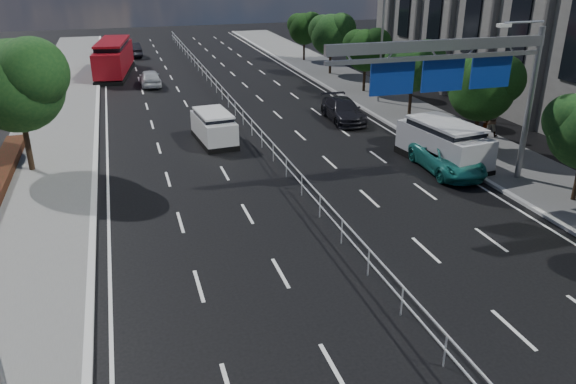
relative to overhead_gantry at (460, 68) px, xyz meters
name	(u,v)px	position (x,y,z in m)	size (l,w,h in m)	color
ground	(428,348)	(-6.74, -10.05, -5.61)	(160.00, 160.00, 0.00)	black
median_fence	(245,120)	(-6.74, 12.45, -5.08)	(0.05, 85.00, 1.02)	silver
overhead_gantry	(460,68)	(0.00, 0.00, 0.00)	(10.24, 0.38, 7.45)	gray
streetlight_far	(379,30)	(3.76, 15.95, -0.40)	(2.78, 2.40, 9.00)	gray
near_tree_back	(17,80)	(-18.68, 7.92, -1.00)	(4.84, 4.51, 6.69)	black
far_tree_d	(483,85)	(4.51, 4.42, -1.92)	(3.85, 3.59, 5.34)	black
far_tree_e	(414,63)	(4.51, 11.93, -2.05)	(3.63, 3.38, 5.13)	black
far_tree_f	(366,48)	(4.50, 19.43, -2.12)	(3.52, 3.28, 5.02)	black
far_tree_g	(332,32)	(4.51, 26.92, -1.85)	(3.96, 3.69, 5.45)	black
far_tree_h	(305,27)	(4.50, 34.43, -2.18)	(3.41, 3.18, 4.91)	black
white_minivan	(214,127)	(-9.13, 10.12, -4.71)	(2.16, 4.33, 1.82)	black
red_bus	(114,57)	(-14.24, 32.76, -4.01)	(3.83, 10.46, 3.05)	black
near_car_silver	(150,78)	(-11.55, 26.82, -4.92)	(1.62, 4.03, 1.37)	#BABDC3
near_car_dark	(132,50)	(-12.29, 42.67, -4.88)	(1.54, 4.41, 1.45)	black
silver_minivan	(443,144)	(1.56, 3.02, -4.51)	(2.94, 5.62, 2.24)	black
parked_car_teal	(447,159)	(1.18, 1.95, -4.92)	(2.26, 4.91, 1.36)	#186D65
parked_car_dark	(343,110)	(-0.24, 12.23, -4.89)	(2.00, 4.92, 1.43)	black
pedestrian_a	(484,132)	(5.10, 4.62, -4.64)	(0.60, 0.40, 1.66)	gray
pedestrian_b	(491,120)	(6.66, 6.19, -4.48)	(0.96, 0.75, 1.97)	gray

